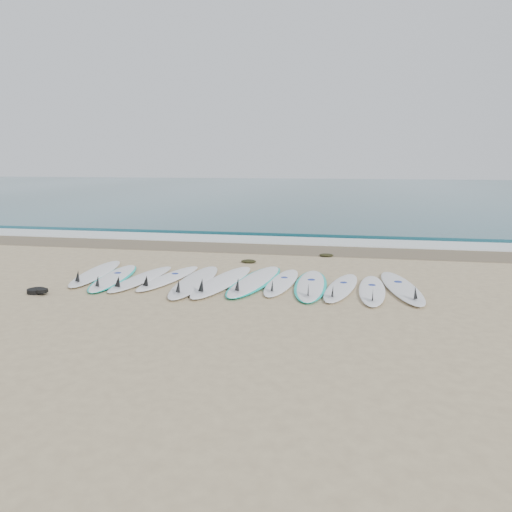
% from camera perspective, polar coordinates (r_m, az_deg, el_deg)
% --- Properties ---
extents(ground, '(120.00, 120.00, 0.00)m').
position_cam_1_polar(ground, '(9.99, -2.01, -3.18)').
color(ground, tan).
extents(ocean, '(120.00, 55.00, 0.03)m').
position_cam_1_polar(ocean, '(42.07, 8.15, 7.43)').
color(ocean, '#1E535F').
rests_on(ocean, ground).
extents(wet_sand_band, '(120.00, 1.80, 0.01)m').
position_cam_1_polar(wet_sand_band, '(13.93, 1.81, 0.85)').
color(wet_sand_band, brown).
rests_on(wet_sand_band, ground).
extents(foam_band, '(120.00, 1.40, 0.04)m').
position_cam_1_polar(foam_band, '(15.29, 2.66, 1.79)').
color(foam_band, silver).
rests_on(foam_band, ground).
extents(wave_crest, '(120.00, 1.00, 0.10)m').
position_cam_1_polar(wave_crest, '(16.76, 3.42, 2.68)').
color(wave_crest, '#1E535F').
rests_on(wave_crest, ground).
extents(surfboard_0, '(0.90, 2.68, 0.34)m').
position_cam_1_polar(surfboard_0, '(11.21, -17.91, -1.86)').
color(surfboard_0, white).
rests_on(surfboard_0, ground).
extents(surfboard_1, '(0.95, 2.56, 0.32)m').
position_cam_1_polar(surfboard_1, '(10.71, -16.00, -2.39)').
color(surfboard_1, white).
rests_on(surfboard_1, ground).
extents(surfboard_2, '(0.75, 2.48, 0.31)m').
position_cam_1_polar(surfboard_2, '(10.45, -13.07, -2.53)').
color(surfboard_2, white).
rests_on(surfboard_2, ground).
extents(surfboard_3, '(0.86, 2.46, 0.31)m').
position_cam_1_polar(surfboard_3, '(10.39, -10.05, -2.49)').
color(surfboard_3, white).
rests_on(surfboard_3, ground).
extents(surfboard_4, '(0.67, 2.87, 0.37)m').
position_cam_1_polar(surfboard_4, '(9.99, -7.11, -2.90)').
color(surfboard_4, silver).
rests_on(surfboard_4, ground).
extents(surfboard_5, '(0.94, 2.92, 0.37)m').
position_cam_1_polar(surfboard_5, '(9.94, -3.94, -2.90)').
color(surfboard_5, white).
rests_on(surfboard_5, ground).
extents(surfboard_6, '(1.02, 2.91, 0.36)m').
position_cam_1_polar(surfboard_6, '(10.00, -0.16, -2.84)').
color(surfboard_6, white).
rests_on(surfboard_6, ground).
extents(surfboard_7, '(0.64, 2.41, 0.30)m').
position_cam_1_polar(surfboard_7, '(9.90, 2.90, -3.01)').
color(surfboard_7, white).
rests_on(surfboard_7, ground).
extents(surfboard_8, '(0.72, 2.61, 0.33)m').
position_cam_1_polar(surfboard_8, '(9.74, 6.26, -3.32)').
color(surfboard_8, white).
rests_on(surfboard_8, ground).
extents(surfboard_9, '(0.84, 2.40, 0.30)m').
position_cam_1_polar(surfboard_9, '(9.63, 9.66, -3.56)').
color(surfboard_9, white).
rests_on(surfboard_9, ground).
extents(surfboard_10, '(0.54, 2.35, 0.30)m').
position_cam_1_polar(surfboard_10, '(9.54, 13.12, -3.82)').
color(surfboard_10, white).
rests_on(surfboard_10, ground).
extents(surfboard_11, '(0.94, 2.71, 0.34)m').
position_cam_1_polar(surfboard_11, '(9.85, 16.37, -3.48)').
color(surfboard_11, white).
rests_on(surfboard_11, ground).
extents(seaweed_near, '(0.37, 0.29, 0.07)m').
position_cam_1_polar(seaweed_near, '(12.03, -0.84, -0.59)').
color(seaweed_near, black).
rests_on(seaweed_near, ground).
extents(seaweed_far, '(0.37, 0.28, 0.07)m').
position_cam_1_polar(seaweed_far, '(12.93, 8.04, 0.10)').
color(seaweed_far, black).
rests_on(seaweed_far, ground).
extents(leash_coil, '(0.46, 0.36, 0.11)m').
position_cam_1_polar(leash_coil, '(10.10, -23.70, -3.67)').
color(leash_coil, black).
rests_on(leash_coil, ground).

